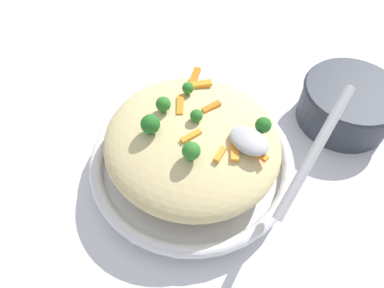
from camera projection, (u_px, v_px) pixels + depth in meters
The scene contains 19 objects.
ground_plane at pixel (192, 169), 0.56m from camera, with size 2.40×2.40×0.00m, color silver.
serving_bowl at pixel (192, 161), 0.54m from camera, with size 0.31×0.31×0.04m.
pasta_mound at pixel (192, 141), 0.50m from camera, with size 0.26×0.25×0.08m, color #DBC689.
carrot_piece_0 at pixel (201, 84), 0.52m from camera, with size 0.03×0.01×0.01m, color orange.
carrot_piece_1 at pixel (234, 147), 0.45m from camera, with size 0.04×0.01×0.01m, color orange.
carrot_piece_2 at pixel (180, 105), 0.49m from camera, with size 0.04×0.01×0.01m, color orange.
carrot_piece_3 at pixel (195, 76), 0.53m from camera, with size 0.04×0.01×0.01m, color orange.
carrot_piece_4 at pixel (212, 108), 0.49m from camera, with size 0.03×0.01×0.01m, color orange.
carrot_piece_5 at pixel (220, 154), 0.44m from camera, with size 0.02×0.01×0.01m, color orange.
carrot_piece_6 at pixel (191, 136), 0.46m from camera, with size 0.03×0.01×0.01m, color orange.
carrot_piece_7 at pixel (258, 153), 0.45m from camera, with size 0.03×0.01×0.01m, color orange.
broccoli_floret_0 at pixel (198, 117), 0.47m from camera, with size 0.02×0.02×0.02m.
broccoli_floret_1 at pixel (163, 104), 0.48m from camera, with size 0.02×0.02×0.03m.
broccoli_floret_2 at pixel (191, 151), 0.43m from camera, with size 0.02×0.02×0.03m.
broccoli_floret_3 at pixel (263, 125), 0.46m from camera, with size 0.02×0.02×0.03m.
broccoli_floret_4 at pixel (188, 88), 0.50m from camera, with size 0.02×0.02×0.02m.
broccoli_floret_5 at pixel (150, 124), 0.46m from camera, with size 0.03×0.03×0.03m.
serving_spoon at pixel (272, 145), 0.43m from camera, with size 0.12×0.16×0.09m.
companion_bowl at pixel (348, 102), 0.59m from camera, with size 0.16×0.16×0.07m.
Camera 1 is at (-0.20, 0.23, 0.47)m, focal length 32.46 mm.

